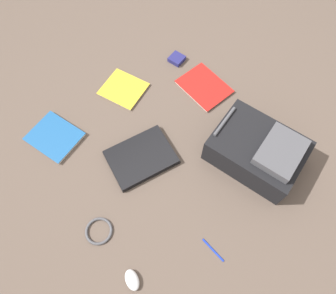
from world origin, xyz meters
The scene contains 10 objects.
ground_plane centered at (0.00, 0.00, 0.00)m, with size 3.74×3.74×0.00m, color brown.
backpack centered at (0.31, -0.33, 0.09)m, with size 0.41×0.49×0.21m.
laptop centered at (-0.13, 0.04, 0.02)m, with size 0.37×0.31×0.03m.
book_red centered at (0.07, 0.45, 0.01)m, with size 0.28×0.29×0.01m.
book_blue centered at (-0.40, 0.44, 0.01)m, with size 0.27×0.30×0.02m.
book_comic centered at (0.43, 0.16, 0.01)m, with size 0.22×0.28×0.02m.
computer_mouse centered at (-0.52, -0.38, 0.02)m, with size 0.06×0.09×0.03m, color silver.
cable_coil centered at (-0.51, -0.12, 0.01)m, with size 0.13×0.13×0.01m, color #4C4C51.
pen_black centered at (-0.17, -0.52, 0.00)m, with size 0.01×0.01×0.13m, color #1933B2.
earbud_pouch centered at (0.45, 0.42, 0.01)m, with size 0.08×0.08×0.03m, color navy.
Camera 1 is at (-0.45, -0.54, 1.44)m, focal length 32.58 mm.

